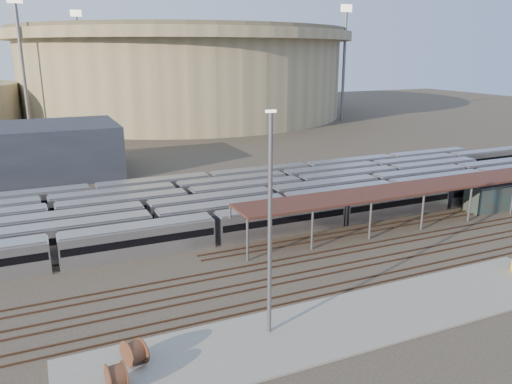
{
  "coord_description": "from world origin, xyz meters",
  "views": [
    {
      "loc": [
        -28.91,
        -47.96,
        23.38
      ],
      "look_at": [
        -2.14,
        12.0,
        4.84
      ],
      "focal_mm": 35.0,
      "sensor_mm": 36.0,
      "label": 1
    }
  ],
  "objects_px": {
    "teal_boxcar": "(510,195)",
    "cable_reel_west": "(134,352)",
    "yard_light_pole": "(270,226)",
    "cable_reel_east": "(116,377)"
  },
  "relations": [
    {
      "from": "cable_reel_east",
      "to": "yard_light_pole",
      "type": "bearing_deg",
      "value": 10.87
    },
    {
      "from": "teal_boxcar",
      "to": "cable_reel_east",
      "type": "height_order",
      "value": "teal_boxcar"
    },
    {
      "from": "teal_boxcar",
      "to": "yard_light_pole",
      "type": "bearing_deg",
      "value": -160.91
    },
    {
      "from": "cable_reel_west",
      "to": "yard_light_pole",
      "type": "relative_size",
      "value": 0.11
    },
    {
      "from": "teal_boxcar",
      "to": "cable_reel_west",
      "type": "xyz_separation_m",
      "value": [
        -61.4,
        -17.73,
        -0.67
      ]
    },
    {
      "from": "teal_boxcar",
      "to": "cable_reel_west",
      "type": "bearing_deg",
      "value": -164.31
    },
    {
      "from": "teal_boxcar",
      "to": "cable_reel_west",
      "type": "height_order",
      "value": "teal_boxcar"
    },
    {
      "from": "teal_boxcar",
      "to": "yard_light_pole",
      "type": "relative_size",
      "value": 0.86
    },
    {
      "from": "teal_boxcar",
      "to": "cable_reel_west",
      "type": "distance_m",
      "value": 63.91
    },
    {
      "from": "cable_reel_west",
      "to": "yard_light_pole",
      "type": "bearing_deg",
      "value": 0.17
    }
  ]
}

